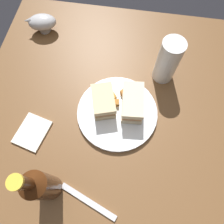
% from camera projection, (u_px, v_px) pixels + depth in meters
% --- Properties ---
extents(ground_plane, '(6.00, 6.00, 0.00)m').
position_uv_depth(ground_plane, '(109.00, 157.00, 1.35)').
color(ground_plane, black).
extents(dining_table, '(1.01, 0.92, 0.72)m').
position_uv_depth(dining_table, '(108.00, 143.00, 1.02)').
color(dining_table, brown).
rests_on(dining_table, ground).
extents(plate, '(0.27, 0.27, 0.02)m').
position_uv_depth(plate, '(117.00, 113.00, 0.69)').
color(plate, white).
rests_on(plate, dining_table).
extents(sandwich_half_left, '(0.13, 0.08, 0.07)m').
position_uv_depth(sandwich_half_left, '(132.00, 103.00, 0.65)').
color(sandwich_half_left, beige).
rests_on(sandwich_half_left, plate).
extents(sandwich_half_right, '(0.12, 0.10, 0.06)m').
position_uv_depth(sandwich_half_right, '(103.00, 101.00, 0.66)').
color(sandwich_half_right, beige).
rests_on(sandwich_half_right, plate).
extents(potato_wedge_front, '(0.04, 0.04, 0.01)m').
position_uv_depth(potato_wedge_front, '(126.00, 91.00, 0.70)').
color(potato_wedge_front, '#AD702D').
rests_on(potato_wedge_front, plate).
extents(potato_wedge_middle, '(0.04, 0.02, 0.02)m').
position_uv_depth(potato_wedge_middle, '(111.00, 96.00, 0.69)').
color(potato_wedge_middle, '#B77F33').
rests_on(potato_wedge_middle, plate).
extents(potato_wedge_back, '(0.02, 0.05, 0.02)m').
position_uv_depth(potato_wedge_back, '(112.00, 102.00, 0.68)').
color(potato_wedge_back, '#AD702D').
rests_on(potato_wedge_back, plate).
extents(potato_wedge_left_edge, '(0.04, 0.05, 0.02)m').
position_uv_depth(potato_wedge_left_edge, '(109.00, 98.00, 0.69)').
color(potato_wedge_left_edge, '#B77F33').
rests_on(potato_wedge_left_edge, plate).
extents(potato_wedge_right_edge, '(0.05, 0.04, 0.02)m').
position_uv_depth(potato_wedge_right_edge, '(126.00, 96.00, 0.69)').
color(potato_wedge_right_edge, '#AD702D').
rests_on(potato_wedge_right_edge, plate).
extents(pint_glass, '(0.07, 0.07, 0.17)m').
position_uv_depth(pint_glass, '(167.00, 63.00, 0.68)').
color(pint_glass, white).
rests_on(pint_glass, dining_table).
extents(gravy_boat, '(0.09, 0.13, 0.07)m').
position_uv_depth(gravy_boat, '(42.00, 22.00, 0.79)').
color(gravy_boat, '#B7B7BC').
rests_on(gravy_boat, dining_table).
extents(cider_bottle, '(0.07, 0.07, 0.25)m').
position_uv_depth(cider_bottle, '(41.00, 186.00, 0.51)').
color(cider_bottle, '#47230F').
rests_on(cider_bottle, dining_table).
extents(napkin, '(0.13, 0.11, 0.01)m').
position_uv_depth(napkin, '(32.00, 132.00, 0.66)').
color(napkin, silver).
rests_on(napkin, dining_table).
extents(fork, '(0.08, 0.17, 0.01)m').
position_uv_depth(fork, '(88.00, 201.00, 0.58)').
color(fork, silver).
rests_on(fork, dining_table).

